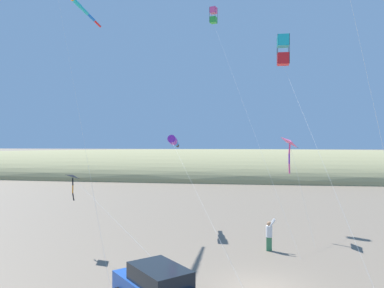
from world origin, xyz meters
The scene contains 9 objects.
dune_ridge_grassy centered at (-55.00, 0.00, 0.00)m, with size 28.00×240.00×10.49m, color #938E60.
parked_car centered at (2.74, -4.23, 0.95)m, with size 4.42×4.27×1.85m.
person_adult_flyer centered at (-6.11, 0.83, 1.09)m, with size 0.45×0.58×1.99m.
kite_delta_long_streamer_right centered at (-10.08, 2.61, 6.65)m, with size 3.77×1.82×7.11m.
kite_box_teal_far_right centered at (-4.47, 1.47, 11.96)m, with size 9.22×3.06×12.81m.
kite_box_checkered_midright centered at (-17.08, -3.45, 18.42)m, with size 12.77×6.34×19.19m.
kite_windsock_small_distant centered at (-9.15, -13.31, 17.31)m, with size 13.37×6.72×17.96m.
kite_windsock_rainbow_low_near centered at (-11.16, -6.10, 6.76)m, with size 14.22×5.79×7.26m.
kite_delta_striped_overhead centered at (-4.35, -11.10, 4.57)m, with size 6.85×9.05×4.82m.
Camera 1 is at (17.00, -0.90, 6.77)m, focal length 34.44 mm.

